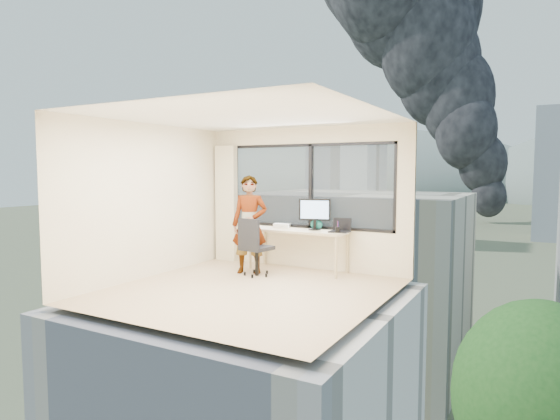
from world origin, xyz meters
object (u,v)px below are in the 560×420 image
Objects in this scene: game_console at (282,225)px; laptop at (340,226)px; monitor at (315,214)px; handbag at (317,224)px; desk at (298,250)px; chair at (257,246)px; person at (250,224)px.

game_console is 1.23m from laptop.
handbag is (-0.01, 0.10, -0.19)m from monitor.
desk is 0.62m from game_console.
monitor is at bearing 18.87° from desk.
chair is 0.59× the size of person.
person reaches higher than handbag.
person reaches higher than game_console.
monitor is 0.76m from game_console.
desk is 5.04× the size of laptop.
person is 1.18m from monitor.
laptop is at bearing -19.59° from game_console.
laptop is at bearing 39.25° from chair.
chair reaches higher than handbag.
person is 7.46× the size of handbag.
monitor is (0.94, 0.69, 0.17)m from person.
laptop is at bearing 1.02° from desk.
monitor is 2.45× the size of handbag.
desk is 7.78× the size of handbag.
laptop is (1.23, 0.73, 0.35)m from chair.
laptop reaches higher than desk.
laptop is at bearing -23.04° from handbag.
game_console is (0.01, 0.90, 0.27)m from chair.
game_console is (0.23, 0.78, -0.08)m from person.
monitor is 0.55m from laptop.
game_console is at bearing 156.52° from desk.
handbag is (0.93, 0.79, -0.02)m from person.
game_console is 0.80× the size of laptop.
chair is 3.57× the size of game_console.
game_console is at bearing 158.23° from monitor.
monitor reaches higher than game_console.
desk is 3.18× the size of monitor.
game_console is at bearing 98.11° from chair.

